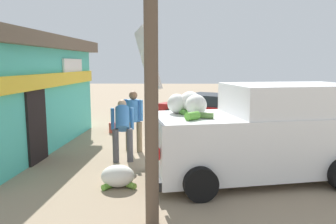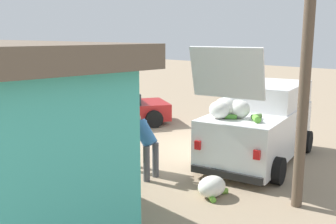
# 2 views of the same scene
# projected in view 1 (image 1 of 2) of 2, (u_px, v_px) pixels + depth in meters

# --- Properties ---
(ground_plane) EXTENTS (60.00, 60.00, 0.00)m
(ground_plane) POSITION_uv_depth(u_px,v_px,m) (222.00, 149.00, 9.12)
(ground_plane) COLOR gray
(delivery_van) EXTENTS (2.75, 4.67, 3.00)m
(delivery_van) POSITION_uv_depth(u_px,v_px,m) (259.00, 132.00, 6.73)
(delivery_van) COLOR white
(delivery_van) RESTS_ON ground_plane
(parked_sedan) EXTENTS (3.66, 4.53, 1.18)m
(parked_sedan) POSITION_uv_depth(u_px,v_px,m) (214.00, 110.00, 12.79)
(parked_sedan) COLOR maroon
(parked_sedan) RESTS_ON ground_plane
(vendor_standing) EXTENTS (0.45, 0.53, 1.64)m
(vendor_standing) POSITION_uv_depth(u_px,v_px,m) (134.00, 117.00, 8.76)
(vendor_standing) COLOR #726047
(vendor_standing) RESTS_ON ground_plane
(customer_bending) EXTENTS (0.68, 0.58, 1.48)m
(customer_bending) POSITION_uv_depth(u_px,v_px,m) (122.00, 125.00, 7.96)
(customer_bending) COLOR #4C4C51
(customer_bending) RESTS_ON ground_plane
(unloaded_banana_pile) EXTENTS (0.62, 0.71, 0.42)m
(unloaded_banana_pile) POSITION_uv_depth(u_px,v_px,m) (118.00, 176.00, 6.31)
(unloaded_banana_pile) COLOR silver
(unloaded_banana_pile) RESTS_ON ground_plane
(paint_bucket) EXTENTS (0.28, 0.28, 0.35)m
(paint_bucket) POSITION_uv_depth(u_px,v_px,m) (113.00, 128.00, 11.27)
(paint_bucket) COLOR #BF3F33
(paint_bucket) RESTS_ON ground_plane
(utility_pole) EXTENTS (0.20, 0.20, 4.34)m
(utility_pole) POSITION_uv_depth(u_px,v_px,m) (151.00, 78.00, 4.57)
(utility_pole) COLOR brown
(utility_pole) RESTS_ON ground_plane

